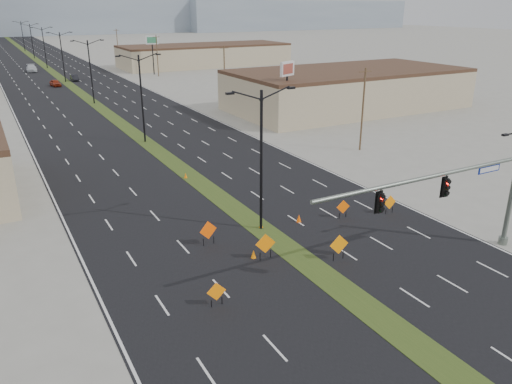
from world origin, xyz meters
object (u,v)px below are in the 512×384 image
streetlight_3 (62,55)px  signal_mast (466,189)px  streetlight_4 (44,46)px  streetlight_5 (32,40)px  streetlight_0 (261,157)px  construction_sign_2 (208,231)px  car_far (31,68)px  construction_sign_5 (343,208)px  car_left (55,83)px  streetlight_1 (142,96)px  construction_sign_1 (265,244)px  car_mid (74,78)px  construction_sign_3 (339,245)px  cone_3 (186,176)px  construction_sign_0 (216,292)px  construction_sign_4 (390,203)px  cone_2 (299,218)px  cone_1 (261,225)px  cone_0 (254,254)px  streetlight_2 (91,70)px  pole_sign_east_near (287,74)px  pole_sign_east_far (152,43)px  streetlight_6 (23,35)px

streetlight_3 → signal_mast: bearing=-84.8°
streetlight_4 → streetlight_5: 28.00m
signal_mast → streetlight_5: bearing=93.3°
streetlight_0 → construction_sign_2: (-4.35, -0.52, -4.39)m
streetlight_3 → streetlight_4: bearing=90.0°
car_far → construction_sign_5: 107.87m
construction_sign_5 → car_far: bearing=106.8°
streetlight_5 → car_left: bearing=-92.6°
signal_mast → construction_sign_2: 16.45m
streetlight_1 → construction_sign_1: 32.49m
signal_mast → car_mid: size_ratio=4.19×
construction_sign_3 → cone_3: size_ratio=3.23×
construction_sign_0 → construction_sign_2: bearing=77.4°
construction_sign_4 → cone_2: 7.35m
car_left → construction_sign_0: construction_sign_0 is taller
construction_sign_0 → cone_1: 10.30m
cone_0 → streetlight_1: bearing=85.3°
streetlight_2 → car_left: size_ratio=2.63×
construction_sign_2 → pole_sign_east_near: 36.64m
streetlight_2 → construction_sign_4: 59.36m
construction_sign_4 → streetlight_3: bearing=98.6°
construction_sign_3 → pole_sign_east_far: pole_sign_east_far is taller
construction_sign_2 → cone_2: size_ratio=2.84×
car_left → construction_sign_1: bearing=-97.1°
streetlight_3 → construction_sign_3: size_ratio=5.72×
construction_sign_3 → construction_sign_4: size_ratio=1.16×
streetlight_1 → construction_sign_2: bearing=-98.7°
signal_mast → cone_2: (-5.49, 9.68, -4.49)m
cone_0 → cone_3: cone_0 is taller
car_left → construction_sign_4: size_ratio=2.54×
streetlight_3 → cone_3: (-0.66, -70.82, -5.15)m
streetlight_1 → streetlight_6: 140.00m
cone_3 → streetlight_6: bearing=89.8°
construction_sign_5 → pole_sign_east_far: 89.35m
streetlight_0 → cone_2: 5.97m
construction_sign_3 → cone_0: construction_sign_3 is taller
signal_mast → streetlight_1: 38.96m
car_far → construction_sign_3: 112.75m
car_mid → pole_sign_east_far: pole_sign_east_far is taller
pole_sign_east_far → construction_sign_1: bearing=-90.8°
signal_mast → construction_sign_3: size_ratio=9.31×
streetlight_0 → car_far: bearing=92.3°
car_mid → construction_sign_1: construction_sign_1 is taller
cone_1 → streetlight_6: bearing=90.0°
streetlight_1 → streetlight_0: bearing=-90.0°
streetlight_5 → construction_sign_1: (-2.00, -144.13, -4.38)m
streetlight_3 → cone_0: streetlight_3 is taller
streetlight_5 → cone_0: streetlight_5 is taller
streetlight_1 → streetlight_3: bearing=90.0°
car_far → cone_3: (3.63, -92.93, -0.55)m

